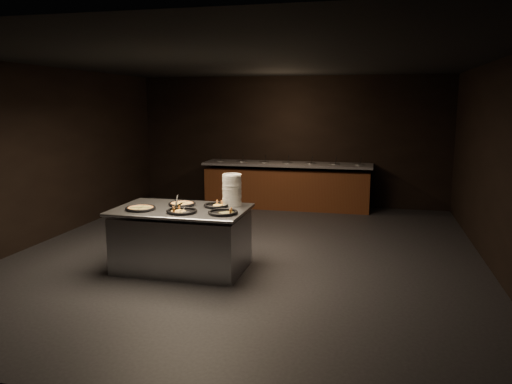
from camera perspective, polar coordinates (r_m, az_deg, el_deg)
room at (r=7.48m, az=-1.07°, el=3.65°), size 7.02×8.02×2.92m
salad_bar at (r=11.07m, az=3.54°, el=0.43°), size 3.70×0.83×1.18m
serving_counter at (r=7.06m, az=-8.44°, el=-5.42°), size 1.82×1.17×0.87m
plate_stack at (r=7.02m, az=-2.77°, el=0.22°), size 0.27×0.27×0.44m
pan_veggie_whole at (r=6.95m, az=-13.07°, el=-1.83°), size 0.41×0.41×0.04m
pan_cheese_whole at (r=7.15m, az=-8.45°, el=-1.34°), size 0.39×0.39×0.04m
pan_cheese_slices_a at (r=6.99m, az=-4.54°, el=-1.52°), size 0.36×0.36×0.04m
pan_cheese_slices_b at (r=6.67m, az=-8.48°, el=-2.17°), size 0.41×0.41×0.04m
pan_veggie_slices at (r=6.53m, az=-3.80°, el=-2.34°), size 0.40×0.40×0.04m
server_left at (r=6.92m, az=-9.06°, el=-1.19°), size 0.18×0.35×0.18m
server_right at (r=6.61m, az=-8.73°, el=-1.83°), size 0.30×0.10×0.14m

